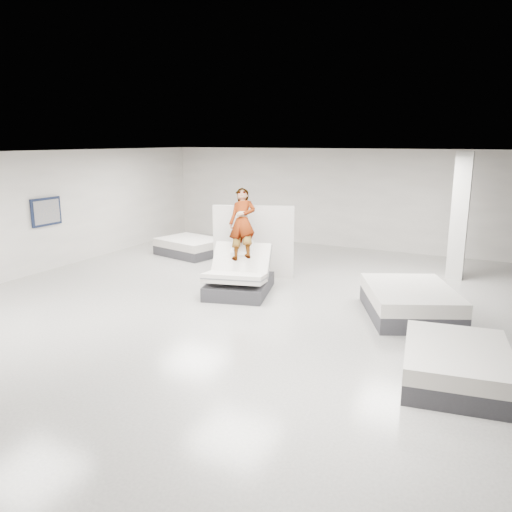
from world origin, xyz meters
The scene contains 10 objects.
room centered at (0.00, 0.00, 1.60)m, with size 14.00×14.04×3.20m.
hero_bed centered at (-0.34, 0.91, 0.35)m, with size 1.74×2.05×1.19m.
person centered at (-0.42, 1.24, 1.22)m, with size 0.65×0.43×1.79m, color slate.
remote centered at (-0.12, 0.96, 0.99)m, with size 0.05×0.14×0.03m, color black.
divider_panel centered at (-0.66, 2.28, 0.93)m, with size 2.05×0.09×1.87m, color silver.
flat_bed_right_far centered at (3.46, 1.08, 0.30)m, with size 2.37×2.64×0.59m.
flat_bed_right_near centered at (4.56, -1.52, 0.27)m, with size 1.70×2.11×0.53m.
flat_bed_left_far centered at (-3.57, 3.73, 0.25)m, with size 2.12×1.77×0.51m.
column centered at (4.00, 4.50, 1.60)m, with size 0.40×0.40×3.20m, color silver.
wall_poster centered at (-5.93, 0.50, 1.60)m, with size 0.06×0.95×0.75m.
Camera 1 is at (4.93, -8.83, 3.45)m, focal length 35.00 mm.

